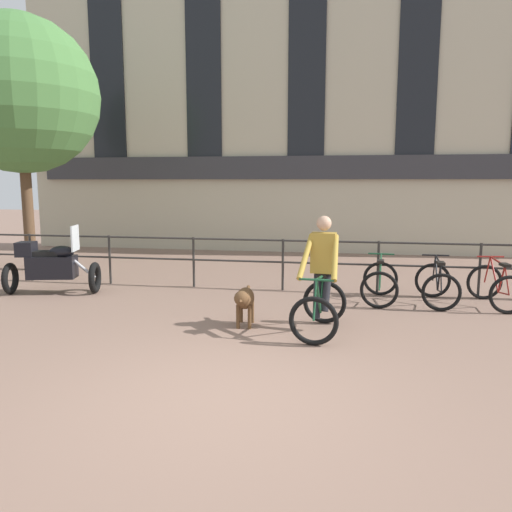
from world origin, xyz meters
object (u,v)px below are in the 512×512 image
(parked_bicycle_near_lamp, at_px, (380,283))
(parked_bicycle_mid_left, at_px, (437,285))
(dog, at_px, (244,299))
(cyclist_with_bike, at_px, (321,280))
(parked_bicycle_mid_right, at_px, (496,287))
(parked_motorcycle, at_px, (51,266))

(parked_bicycle_near_lamp, distance_m, parked_bicycle_mid_left, 1.00)
(dog, bearing_deg, cyclist_with_bike, -3.06)
(parked_bicycle_mid_left, distance_m, parked_bicycle_mid_right, 1.00)
(parked_bicycle_mid_left, bearing_deg, parked_motorcycle, 5.03)
(parked_motorcycle, bearing_deg, dog, -123.68)
(cyclist_with_bike, distance_m, parked_bicycle_mid_right, 3.62)
(parked_bicycle_near_lamp, bearing_deg, parked_bicycle_mid_left, -175.06)
(cyclist_with_bike, xyz_separation_m, dog, (-1.15, -0.01, -0.33))
(parked_bicycle_near_lamp, relative_size, parked_bicycle_mid_left, 1.03)
(cyclist_with_bike, distance_m, dog, 1.20)
(cyclist_with_bike, xyz_separation_m, parked_motorcycle, (-5.34, 1.57, -0.20))
(parked_bicycle_mid_right, bearing_deg, cyclist_with_bike, 27.54)
(parked_bicycle_mid_left, bearing_deg, parked_bicycle_mid_right, -178.38)
(cyclist_with_bike, relative_size, parked_bicycle_mid_left, 1.51)
(parked_bicycle_mid_right, bearing_deg, parked_bicycle_near_lamp, -6.37)
(parked_bicycle_mid_left, relative_size, parked_bicycle_mid_right, 0.96)
(parked_motorcycle, bearing_deg, parked_bicycle_mid_left, -99.66)
(cyclist_with_bike, bearing_deg, parked_bicycle_mid_right, 39.26)
(dog, bearing_deg, parked_bicycle_near_lamp, 40.01)
(dog, height_order, parked_bicycle_mid_right, parked_bicycle_mid_right)
(parked_bicycle_mid_left, bearing_deg, cyclist_with_bike, 46.95)
(parked_bicycle_mid_left, height_order, parked_bicycle_mid_right, same)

